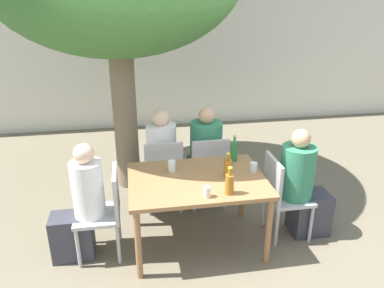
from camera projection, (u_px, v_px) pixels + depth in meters
name	position (u px, v px, depth m)	size (l,w,h in m)	color
ground_plane	(197.00, 242.00, 4.02)	(30.00, 30.00, 0.00)	#706651
cafe_building_wall	(160.00, 54.00, 7.03)	(10.00, 0.08, 2.80)	silver
dining_table_front	(197.00, 186.00, 3.75)	(1.36, 0.97, 0.77)	#996B42
patio_chair_0	(106.00, 208.00, 3.67)	(0.44, 0.44, 0.92)	#B2B2B7
patio_chair_1	(282.00, 192.00, 3.96)	(0.44, 0.44, 0.92)	#B2B2B7
patio_chair_2	(163.00, 171.00, 4.43)	(0.44, 0.44, 0.92)	#B2B2B7
patio_chair_3	(208.00, 167.00, 4.51)	(0.44, 0.44, 0.92)	#B2B2B7
person_seated_0	(80.00, 209.00, 3.63)	(0.55, 0.30, 1.22)	#383842
person_seated_1	(303.00, 188.00, 3.99)	(0.58, 0.36, 1.22)	#383842
person_seated_2	(161.00, 160.00, 4.63)	(0.36, 0.58, 1.24)	#383842
person_seated_3	(205.00, 157.00, 4.71)	(0.39, 0.60, 1.23)	#383842
amber_bottle_0	(230.00, 184.00, 3.41)	(0.08, 0.08, 0.27)	#9E661E
green_bottle_1	(234.00, 151.00, 4.07)	(0.07, 0.07, 0.30)	#287A38
amber_bottle_2	(228.00, 167.00, 3.73)	(0.08, 0.08, 0.25)	#9E661E
drinking_glass_0	(254.00, 167.00, 3.85)	(0.07, 0.07, 0.10)	silver
drinking_glass_1	(172.00, 166.00, 3.85)	(0.08, 0.08, 0.12)	silver
drinking_glass_2	(207.00, 192.00, 3.37)	(0.07, 0.07, 0.10)	silver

